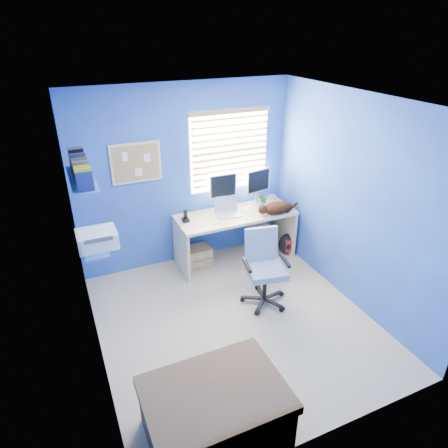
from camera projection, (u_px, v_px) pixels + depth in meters
name	position (u px, v px, depth m)	size (l,w,h in m)	color
floor	(235.00, 321.00, 4.67)	(3.00, 3.20, 0.00)	tan
ceiling	(238.00, 102.00, 3.54)	(3.00, 3.20, 0.00)	white
wall_back	(185.00, 178.00, 5.41)	(3.00, 0.01, 2.50)	#3542A6
wall_front	(335.00, 322.00, 2.80)	(3.00, 0.01, 2.50)	#3542A6
wall_left	(85.00, 258.00, 3.56)	(0.01, 3.20, 2.50)	#3542A6
wall_right	(352.00, 203.00, 4.65)	(0.01, 3.20, 2.50)	#3542A6
desk	(235.00, 237.00, 5.75)	(1.68, 0.65, 0.74)	#CFB48D
laptop	(228.00, 208.00, 5.50)	(0.33, 0.26, 0.22)	silver
monitor_left	(222.00, 192.00, 5.58)	(0.40, 0.12, 0.54)	silver
monitor_right	(257.00, 187.00, 5.76)	(0.40, 0.12, 0.54)	silver
phone	(185.00, 215.00, 5.33)	(0.09, 0.11, 0.17)	black
mug	(263.00, 200.00, 5.89)	(0.10, 0.09, 0.10)	#215B21
cd_spindle	(272.00, 198.00, 6.00)	(0.13, 0.13, 0.07)	silver
cat	(278.00, 207.00, 5.57)	(0.45, 0.24, 0.16)	black
tower_pc	(259.00, 236.00, 6.08)	(0.19, 0.44, 0.45)	beige
drawer_boxes	(198.00, 255.00, 5.74)	(0.35, 0.28, 0.27)	tan
yellow_book	(257.00, 250.00, 5.91)	(0.03, 0.17, 0.24)	yellow
backpack	(287.00, 244.00, 5.99)	(0.28, 0.21, 0.33)	black
bed_corner	(215.00, 413.00, 3.28)	(1.09, 0.77, 0.52)	brown
office_chair	(264.00, 277.00, 4.88)	(0.64, 0.64, 0.93)	black
window_blinds	(230.00, 151.00, 5.49)	(1.15, 0.05, 1.10)	white
corkboard	(136.00, 163.00, 5.02)	(0.64, 0.02, 0.52)	#CFB48D
wall_shelves	(88.00, 205.00, 4.15)	(0.42, 0.90, 1.05)	#3A5CB4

